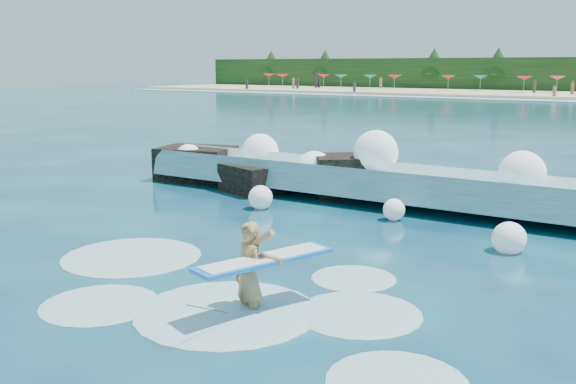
% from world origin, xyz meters
% --- Properties ---
extents(ground, '(200.00, 200.00, 0.00)m').
position_xyz_m(ground, '(0.00, 0.00, 0.00)').
color(ground, '#082141').
rests_on(ground, ground).
extents(breaking_wave, '(16.50, 2.64, 1.42)m').
position_xyz_m(breaking_wave, '(1.74, 7.42, 0.50)').
color(breaking_wave, teal).
rests_on(breaking_wave, ground).
extents(rock_cluster, '(8.40, 3.39, 1.41)m').
position_xyz_m(rock_cluster, '(-3.11, 7.27, 0.45)').
color(rock_cluster, black).
rests_on(rock_cluster, ground).
extents(surfer_with_board, '(1.29, 2.92, 1.74)m').
position_xyz_m(surfer_with_board, '(3.07, -1.41, 0.64)').
color(surfer_with_board, '#A47C4C').
rests_on(surfer_with_board, ground).
extents(wave_spray, '(15.28, 4.59, 2.08)m').
position_xyz_m(wave_spray, '(1.48, 7.26, 0.96)').
color(wave_spray, white).
rests_on(wave_spray, ground).
extents(surf_foam, '(9.06, 5.22, 0.15)m').
position_xyz_m(surf_foam, '(1.97, -1.17, 0.00)').
color(surf_foam, silver).
rests_on(surf_foam, ground).
extents(beachgoers, '(86.60, 13.17, 1.94)m').
position_xyz_m(beachgoers, '(-13.66, 74.26, 1.13)').
color(beachgoers, '#3F332D').
rests_on(beachgoers, ground).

